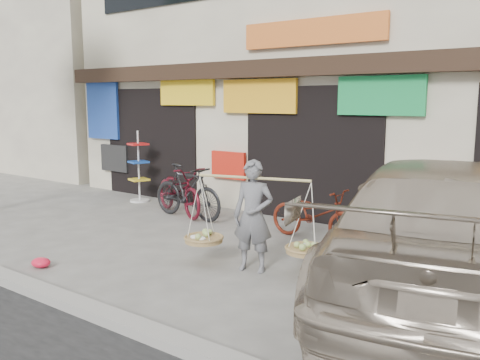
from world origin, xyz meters
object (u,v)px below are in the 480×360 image
Objects in this scene: bike_0 at (179,190)px; bike_1 at (187,192)px; suv at (447,229)px; display_rack at (139,173)px; bike_2 at (315,214)px; street_vendor at (253,220)px.

bike_1 reaches higher than bike_0.
display_rack is at bearing -25.85° from suv.
display_rack is (-1.72, 0.45, 0.17)m from bike_0.
bike_1 is 2.91m from bike_2.
suv is (5.84, -1.53, 0.35)m from bike_0.
suv is (5.44, -1.33, 0.31)m from bike_1.
bike_0 is at bearing 132.57° from street_vendor.
suv is 7.82m from display_rack.
bike_2 is (3.31, -0.13, -0.06)m from bike_0.
bike_2 is at bearing -6.58° from display_rack.
street_vendor is 1.96m from bike_2.
display_rack is (-5.04, 0.58, 0.23)m from bike_2.
suv reaches higher than bike_2.
display_rack is (-2.13, 0.64, 0.13)m from bike_1.
street_vendor is at bearing -99.30° from bike_0.
bike_1 is (0.41, -0.19, 0.04)m from bike_0.
suv reaches higher than bike_0.
street_vendor is 0.32× the size of suv.
suv is (2.53, -1.40, 0.41)m from bike_2.
suv is at bearing -82.24° from bike_0.
bike_1 is 5.61m from suv.
bike_0 is at bearing -14.66° from display_rack.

